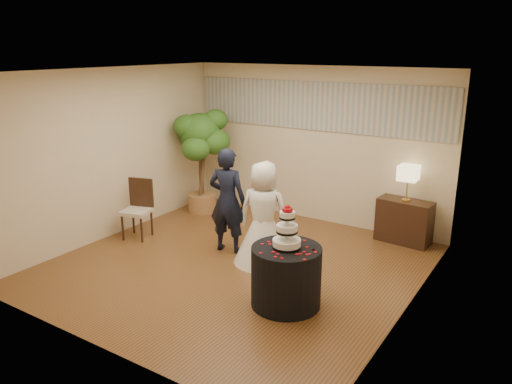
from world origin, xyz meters
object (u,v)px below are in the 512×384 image
Objects in this scene: console at (404,221)px; wedding_cake at (287,227)px; cake_table at (286,276)px; side_chair at (136,210)px; ficus_tree at (201,161)px; table_lamp at (408,183)px; groom at (227,201)px; bride at (264,213)px.

wedding_cake is at bearing -96.85° from console.
cake_table is 0.88× the size of side_chair.
ficus_tree is at bearing -166.70° from console.
wedding_cake is 0.94× the size of table_lamp.
groom is 2.93m from console.
groom is 1.96m from cake_table.
ficus_tree is (-3.79, -0.54, 0.65)m from console.
cake_table is at bearing -27.22° from side_chair.
console is at bearing -141.07° from bride.
table_lamp is (0.61, 2.85, 0.63)m from cake_table.
table_lamp is (1.53, 1.90, 0.24)m from bride.
cake_table is 3.29m from side_chair.
ficus_tree is at bearing -43.36° from bride.
ficus_tree is at bearing -171.88° from table_lamp.
ficus_tree is (-2.26, 1.36, 0.24)m from bride.
table_lamp is (0.00, 0.00, 0.65)m from console.
console is (2.23, 1.84, -0.47)m from groom.
groom is 1.07× the size of bride.
side_chair is (-3.22, 0.63, -0.55)m from wedding_cake.
wedding_cake is at bearing 121.79° from bride.
side_chair is (-1.61, -0.38, -0.33)m from groom.
console is 3.89m from ficus_tree.
table_lamp is at bearing 77.97° from cake_table.
wedding_cake is 0.63× the size of console.
groom is 0.70m from bride.
bride is 1.35m from wedding_cake.
bride reaches higher than wedding_cake.
side_chair is at bearing 168.99° from cake_table.
groom reaches higher than console.
side_chair is (-3.22, 0.63, 0.11)m from cake_table.
bride is 2.48m from console.
side_chair is at bearing -91.39° from ficus_tree.
bride is at bearing 134.10° from cake_table.
cake_table is at bearing -35.99° from ficus_tree.
bride reaches higher than table_lamp.
groom reaches higher than cake_table.
cake_table is 2.98m from table_lamp.
cake_table is 1.00× the size of console.
wedding_cake is 0.27× the size of ficus_tree.
bride is at bearing -31.05° from ficus_tree.
wedding_cake is at bearing 137.16° from groom.
console is 4.43m from side_chair.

